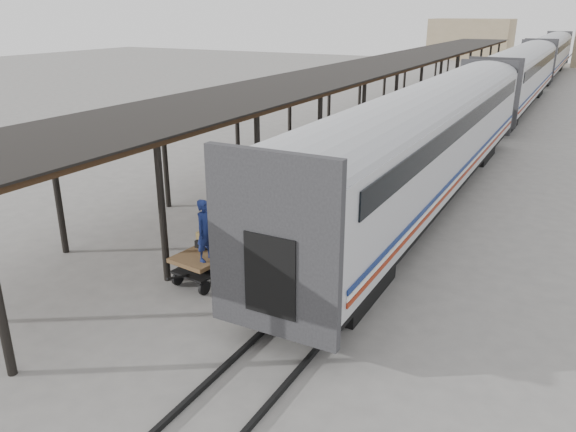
{
  "coord_description": "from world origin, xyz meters",
  "views": [
    {
      "loc": [
        8.45,
        -12.99,
        7.18
      ],
      "look_at": [
        1.37,
        0.16,
        1.7
      ],
      "focal_mm": 35.0,
      "sensor_mm": 36.0,
      "label": 1
    }
  ],
  "objects_px": {
    "pedestrian": "(326,140)",
    "baggage_cart": "(214,256)",
    "luggage_tug": "(356,142)",
    "porter": "(205,230)"
  },
  "relations": [
    {
      "from": "porter",
      "to": "pedestrian",
      "type": "bearing_deg",
      "value": 15.88
    },
    {
      "from": "baggage_cart",
      "to": "luggage_tug",
      "type": "distance_m",
      "value": 16.21
    },
    {
      "from": "baggage_cart",
      "to": "porter",
      "type": "height_order",
      "value": "porter"
    },
    {
      "from": "baggage_cart",
      "to": "luggage_tug",
      "type": "height_order",
      "value": "luggage_tug"
    },
    {
      "from": "baggage_cart",
      "to": "luggage_tug",
      "type": "relative_size",
      "value": 1.88
    },
    {
      "from": "baggage_cart",
      "to": "pedestrian",
      "type": "distance_m",
      "value": 14.3
    },
    {
      "from": "pedestrian",
      "to": "baggage_cart",
      "type": "bearing_deg",
      "value": 102.86
    },
    {
      "from": "porter",
      "to": "pedestrian",
      "type": "relative_size",
      "value": 0.89
    },
    {
      "from": "baggage_cart",
      "to": "porter",
      "type": "distance_m",
      "value": 1.27
    },
    {
      "from": "pedestrian",
      "to": "porter",
      "type": "bearing_deg",
      "value": 103.28
    }
  ]
}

